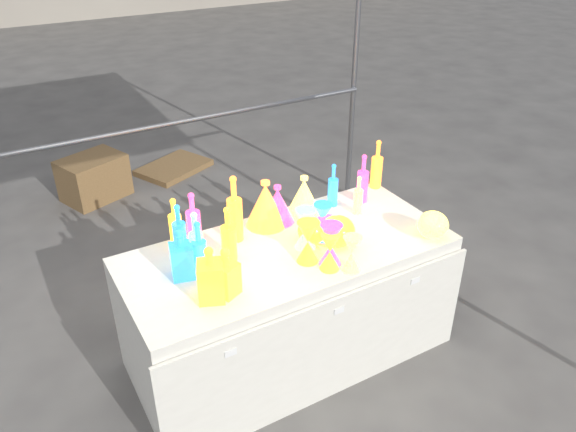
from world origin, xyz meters
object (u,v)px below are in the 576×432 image
bottle_0 (175,221)px  decanter_0 (210,274)px  display_table (289,303)px  globe_0 (337,233)px  cardboard_box_closed (94,178)px  hourglass_0 (330,252)px

bottle_0 → decanter_0: 0.55m
display_table → globe_0: globe_0 is taller
cardboard_box_closed → hourglass_0: 3.00m
cardboard_box_closed → globe_0: size_ratio=2.75×
cardboard_box_closed → hourglass_0: bearing=-98.6°
bottle_0 → decanter_0: size_ratio=0.95×
hourglass_0 → decanter_0: bearing=173.2°
decanter_0 → globe_0: size_ratio=1.49×
decanter_0 → cardboard_box_closed: bearing=112.6°
display_table → hourglass_0: (0.09, -0.26, 0.48)m
hourglass_0 → globe_0: size_ratio=1.05×
cardboard_box_closed → bottle_0: (0.02, -2.25, 0.69)m
display_table → cardboard_box_closed: 2.66m
display_table → bottle_0: bearing=144.4°
hourglass_0 → globe_0: hourglass_0 is taller
display_table → globe_0: 0.53m
hourglass_0 → cardboard_box_closed: bearing=102.0°
cardboard_box_closed → decanter_0: size_ratio=1.84×
display_table → cardboard_box_closed: size_ratio=3.44×
bottle_0 → hourglass_0: bearing=-46.5°
decanter_0 → display_table: bearing=42.4°
globe_0 → cardboard_box_closed: bearing=105.8°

